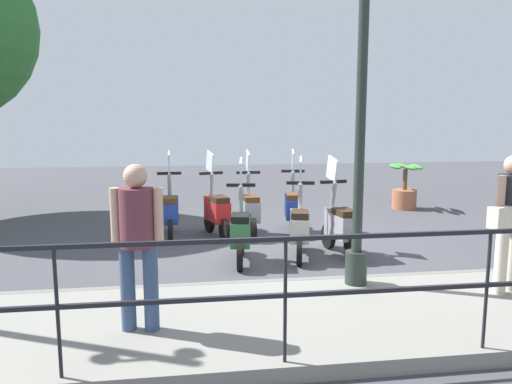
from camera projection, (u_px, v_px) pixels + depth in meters
name	position (u px, v px, depth m)	size (l,w,h in m)	color
ground_plane	(287.00, 246.00, 8.40)	(28.00, 28.00, 0.00)	#424247
promenade_walkway	(347.00, 315.00, 5.31)	(2.20, 20.00, 0.15)	gray
fence_railing	(390.00, 269.00, 4.15)	(0.04, 16.03, 1.07)	black
lamp_post_near	(360.00, 125.00, 5.79)	(0.26, 0.90, 4.32)	#232D28
pedestrian_with_bag	(510.00, 213.00, 5.64)	(0.47, 0.61, 1.59)	beige
pedestrian_distant	(137.00, 235.00, 4.63)	(0.36, 0.49, 1.59)	#384C70
potted_palm	(405.00, 190.00, 11.69)	(1.06, 0.66, 1.05)	#9E5B3D
scooter_near_0	(340.00, 225.00, 7.78)	(1.23, 0.46, 1.54)	black
scooter_near_1	(300.00, 227.00, 7.63)	(1.21, 0.51, 1.54)	black
scooter_near_2	(241.00, 231.00, 7.39)	(1.23, 0.45, 1.54)	black
scooter_far_0	(293.00, 207.00, 9.28)	(1.23, 0.47, 1.54)	black
scooter_far_1	(250.00, 210.00, 9.06)	(1.23, 0.44, 1.54)	black
scooter_far_2	(217.00, 210.00, 8.97)	(1.20, 0.53, 1.54)	black
scooter_far_3	(170.00, 211.00, 8.93)	(1.23, 0.44, 1.54)	black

